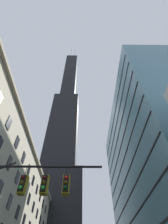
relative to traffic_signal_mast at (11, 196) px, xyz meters
The scene contains 3 objects.
dark_skyscraper 85.20m from the traffic_signal_mast, 96.84° to the left, with size 23.65×23.65×198.63m.
glass_office_midrise 39.22m from the traffic_signal_mast, 51.46° to the left, with size 16.69×43.08×45.08m.
traffic_signal_mast is the anchor object (origin of this frame).
Camera 1 is at (1.12, -6.44, 1.97)m, focal length 26.60 mm.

